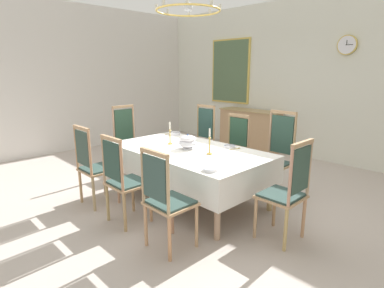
% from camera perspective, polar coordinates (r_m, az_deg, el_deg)
% --- Properties ---
extents(ground, '(7.72, 6.22, 0.04)m').
position_cam_1_polar(ground, '(4.57, 0.71, -9.80)').
color(ground, '#B9ACA3').
extents(back_wall, '(7.72, 0.08, 3.18)m').
position_cam_1_polar(back_wall, '(6.80, 20.34, 11.03)').
color(back_wall, silver).
rests_on(back_wall, ground).
extents(left_wall, '(0.08, 6.22, 3.18)m').
position_cam_1_polar(left_wall, '(7.49, -21.18, 11.12)').
color(left_wall, silver).
rests_on(left_wall, ground).
extents(dining_table, '(2.17, 1.23, 0.73)m').
position_cam_1_polar(dining_table, '(4.25, -0.64, -1.86)').
color(dining_table, tan).
rests_on(dining_table, ground).
extents(tablecloth, '(2.19, 1.25, 0.37)m').
position_cam_1_polar(tablecloth, '(4.25, -0.64, -2.07)').
color(tablecloth, white).
rests_on(tablecloth, dining_table).
extents(chair_south_a, '(0.44, 0.42, 1.09)m').
position_cam_1_polar(chair_south_a, '(4.33, -17.66, -3.58)').
color(chair_south_a, tan).
rests_on(chair_south_a, ground).
extents(chair_north_a, '(0.44, 0.42, 1.19)m').
position_cam_1_polar(chair_north_a, '(5.49, 1.64, 0.97)').
color(chair_north_a, tan).
rests_on(chair_north_a, ground).
extents(chair_south_b, '(0.44, 0.42, 1.07)m').
position_cam_1_polar(chair_south_b, '(3.71, -12.52, -6.16)').
color(chair_south_b, tan).
rests_on(chair_south_b, ground).
extents(chair_north_b, '(0.44, 0.42, 1.10)m').
position_cam_1_polar(chair_north_b, '(5.02, 7.57, -0.68)').
color(chair_north_b, tan).
rests_on(chair_north_b, ground).
extents(chair_south_c, '(0.44, 0.42, 1.06)m').
position_cam_1_polar(chair_south_c, '(3.12, -4.84, -9.82)').
color(chair_south_c, tan).
rests_on(chair_south_c, ground).
extents(chair_north_c, '(0.44, 0.42, 1.22)m').
position_cam_1_polar(chair_north_c, '(4.60, 15.24, -1.85)').
color(chair_north_c, tan).
rests_on(chair_north_c, ground).
extents(chair_head_west, '(0.42, 0.44, 1.20)m').
position_cam_1_polar(chair_head_west, '(5.42, -11.60, 0.57)').
color(chair_head_west, tan).
rests_on(chair_head_west, ground).
extents(chair_head_east, '(0.42, 0.44, 1.11)m').
position_cam_1_polar(chair_head_east, '(3.41, 17.07, -8.05)').
color(chair_head_east, tan).
rests_on(chair_head_east, ground).
extents(soup_tureen, '(0.25, 0.25, 0.21)m').
position_cam_1_polar(soup_tureen, '(4.22, -0.78, 0.45)').
color(soup_tureen, silver).
rests_on(soup_tureen, tablecloth).
extents(candlestick_west, '(0.07, 0.07, 0.32)m').
position_cam_1_polar(candlestick_west, '(4.48, -4.06, 1.54)').
color(candlestick_west, gold).
rests_on(candlestick_west, tablecloth).
extents(candlestick_east, '(0.07, 0.07, 0.33)m').
position_cam_1_polar(candlestick_east, '(3.93, 3.24, -0.04)').
color(candlestick_east, gold).
rests_on(candlestick_east, tablecloth).
extents(bowl_near_left, '(0.16, 0.16, 0.03)m').
position_cam_1_polar(bowl_near_left, '(4.33, 6.95, -0.43)').
color(bowl_near_left, silver).
rests_on(bowl_near_left, tablecloth).
extents(bowl_near_right, '(0.19, 0.19, 0.05)m').
position_cam_1_polar(bowl_near_right, '(5.15, -3.22, 1.99)').
color(bowl_near_right, silver).
rests_on(bowl_near_right, tablecloth).
extents(bowl_far_left, '(0.17, 0.17, 0.03)m').
position_cam_1_polar(bowl_far_left, '(3.33, 3.35, -4.61)').
color(bowl_far_left, silver).
rests_on(bowl_far_left, tablecloth).
extents(spoon_primary, '(0.06, 0.17, 0.01)m').
position_cam_1_polar(spoon_primary, '(4.28, 8.38, -0.81)').
color(spoon_primary, gold).
rests_on(spoon_primary, tablecloth).
extents(spoon_secondary, '(0.03, 0.18, 0.01)m').
position_cam_1_polar(spoon_secondary, '(5.26, -3.89, 2.01)').
color(spoon_secondary, gold).
rests_on(spoon_secondary, tablecloth).
extents(sideboard, '(1.44, 0.48, 0.90)m').
position_cam_1_polar(sideboard, '(7.21, 10.53, 2.62)').
color(sideboard, tan).
rests_on(sideboard, ground).
extents(mounted_clock, '(0.35, 0.06, 0.35)m').
position_cam_1_polar(mounted_clock, '(6.45, 26.58, 15.94)').
color(mounted_clock, '#D1B251').
extents(framed_painting, '(1.13, 0.05, 1.51)m').
position_cam_1_polar(framed_painting, '(7.79, 7.02, 13.09)').
color(framed_painting, '#D1B251').
extents(chandelier, '(0.82, 0.82, 0.66)m').
position_cam_1_polar(chandelier, '(4.16, -0.72, 23.37)').
color(chandelier, gold).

